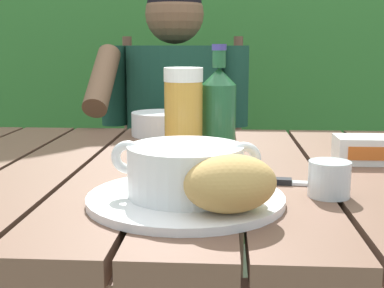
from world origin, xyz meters
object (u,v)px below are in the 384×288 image
Objects in this scene: water_glass_small at (329,179)px; butter_tub at (362,150)px; chair_near_diner at (180,180)px; beer_bottle at (219,114)px; person_eating at (173,132)px; bread_roll at (230,184)px; table_knife at (290,182)px; serving_plate at (186,198)px; beer_glass at (184,117)px; diner_bowl at (161,124)px; soup_bowl at (186,169)px.

water_glass_small reaches higher than butter_tub.
chair_near_diner is 4.34× the size of beer_bottle.
person_eating is 7.69× the size of bread_roll.
table_knife is (-0.16, -0.18, -0.02)m from butter_tub.
water_glass_small is at bearing -52.14° from beer_bottle.
person_eating is 7.38× the size of table_knife.
butter_tub is at bearing 41.39° from serving_plate.
serving_plate is 1.55× the size of beer_glass.
serving_plate is at bearing -146.19° from table_knife.
water_glass_small is at bearing -69.50° from person_eating.
serving_plate is 0.60m from diner_bowl.
chair_near_diner reaches higher than water_glass_small.
beer_glass is 1.25× the size of diner_bowl.
diner_bowl is (0.00, -0.55, 0.30)m from chair_near_diner.
table_knife is 0.55m from diner_bowl.
person_eating is 11.19× the size of butter_tub.
beer_glass is (-0.02, 0.24, 0.04)m from soup_bowl.
chair_near_diner reaches higher than serving_plate.
beer_glass reaches higher than table_knife.
person_eating is 0.71m from beer_glass.
chair_near_diner reaches higher than table_knife.
bread_roll is 2.37× the size of water_glass_small.
beer_glass is 1.79× the size of butter_tub.
chair_near_diner is 1.18m from water_glass_small.
soup_bowl is 0.23m from water_glass_small.
person_eating reaches higher than table_knife.
chair_near_diner is at bearing 100.08° from beer_bottle.
table_knife is (0.10, 0.19, -0.05)m from bread_roll.
water_glass_small is 0.43× the size of diner_bowl.
diner_bowl is at bearing 115.80° from beer_bottle.
diner_bowl is (-0.33, 0.54, 0.00)m from water_glass_small.
soup_bowl reaches higher than serving_plate.
person_eating reaches higher than bread_roll.
serving_plate is at bearing -84.78° from beer_glass.
bread_roll is at bearing -74.56° from beer_glass.
beer_glass reaches higher than bread_roll.
beer_glass is 2.92× the size of water_glass_small.
table_knife is (0.28, -1.02, 0.27)m from chair_near_diner.
soup_bowl is 2.08× the size of butter_tub.
chair_near_diner is 15.57× the size of water_glass_small.
soup_bowl is (0.11, -0.93, 0.10)m from person_eating.
soup_bowl is at bearing -83.13° from person_eating.
beer_glass is at bearing -82.56° from person_eating.
water_glass_small is (0.15, 0.12, -0.02)m from bread_roll.
water_glass_small is (0.22, 0.05, 0.02)m from serving_plate.
serving_plate is at bearing -83.13° from person_eating.
person_eating is at bearing 124.77° from butter_tub.
butter_tub is (0.27, 0.37, -0.02)m from bread_roll.
chair_near_diner is 0.85× the size of person_eating.
chair_near_diner reaches higher than soup_bowl.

